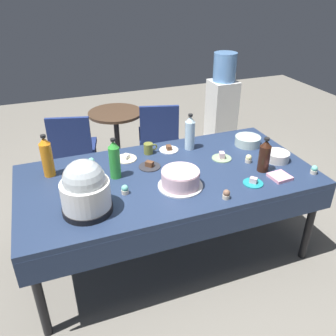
{
  "coord_description": "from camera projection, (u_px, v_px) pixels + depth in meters",
  "views": [
    {
      "loc": [
        -0.81,
        -2.15,
        2.09
      ],
      "look_at": [
        0.0,
        0.0,
        0.8
      ],
      "focal_mm": 37.75,
      "sensor_mm": 36.0,
      "label": 1
    }
  ],
  "objects": [
    {
      "name": "cupcake_rose",
      "position": [
        226.0,
        194.0,
        2.36
      ],
      "size": [
        0.05,
        0.05,
        0.07
      ],
      "color": "beige",
      "rests_on": "potluck_table"
    },
    {
      "name": "coffee_mug_navy",
      "position": [
        88.0,
        179.0,
        2.52
      ],
      "size": [
        0.12,
        0.08,
        0.08
      ],
      "color": "navy",
      "rests_on": "potluck_table"
    },
    {
      "name": "potluck_table",
      "position": [
        168.0,
        181.0,
        2.69
      ],
      "size": [
        2.2,
        1.1,
        0.75
      ],
      "color": "navy",
      "rests_on": "ground"
    },
    {
      "name": "cupcake_lemon",
      "position": [
        249.0,
        159.0,
        2.8
      ],
      "size": [
        0.05,
        0.05,
        0.07
      ],
      "color": "beige",
      "rests_on": "potluck_table"
    },
    {
      "name": "cupcake_cocoa",
      "position": [
        176.0,
        168.0,
        2.67
      ],
      "size": [
        0.05,
        0.05,
        0.07
      ],
      "color": "beige",
      "rests_on": "potluck_table"
    },
    {
      "name": "cupcake_berry",
      "position": [
        91.0,
        162.0,
        2.76
      ],
      "size": [
        0.05,
        0.05,
        0.07
      ],
      "color": "beige",
      "rests_on": "potluck_table"
    },
    {
      "name": "maroon_chair_right",
      "position": [
        159.0,
        133.0,
        3.97
      ],
      "size": [
        0.54,
        0.54,
        0.85
      ],
      "color": "navy",
      "rests_on": "ground"
    },
    {
      "name": "dessert_plate_charcoal",
      "position": [
        150.0,
        166.0,
        2.75
      ],
      "size": [
        0.17,
        0.17,
        0.05
      ],
      "color": "#2D2D33",
      "rests_on": "potluck_table"
    },
    {
      "name": "cupcake_vanilla",
      "position": [
        314.0,
        170.0,
        2.65
      ],
      "size": [
        0.05,
        0.05,
        0.07
      ],
      "color": "beige",
      "rests_on": "potluck_table"
    },
    {
      "name": "cupcake_mint",
      "position": [
        125.0,
        190.0,
        2.41
      ],
      "size": [
        0.05,
        0.05,
        0.07
      ],
      "color": "beige",
      "rests_on": "potluck_table"
    },
    {
      "name": "soda_bottle_lime_soda",
      "position": [
        115.0,
        160.0,
        2.55
      ],
      "size": [
        0.08,
        0.08,
        0.31
      ],
      "color": "green",
      "rests_on": "potluck_table"
    },
    {
      "name": "round_cafe_table",
      "position": [
        117.0,
        130.0,
        4.02
      ],
      "size": [
        0.6,
        0.6,
        0.72
      ],
      "color": "#473323",
      "rests_on": "ground"
    },
    {
      "name": "dessert_plate_sage",
      "position": [
        222.0,
        157.0,
        2.87
      ],
      "size": [
        0.16,
        0.16,
        0.06
      ],
      "color": "#8CA87F",
      "rests_on": "potluck_table"
    },
    {
      "name": "dessert_plate_teal",
      "position": [
        253.0,
        182.0,
        2.53
      ],
      "size": [
        0.15,
        0.15,
        0.05
      ],
      "color": "teal",
      "rests_on": "potluck_table"
    },
    {
      "name": "soda_bottle_water",
      "position": [
        190.0,
        133.0,
        2.97
      ],
      "size": [
        0.08,
        0.08,
        0.31
      ],
      "color": "silver",
      "rests_on": "potluck_table"
    },
    {
      "name": "ground",
      "position": [
        168.0,
        249.0,
        3.03
      ],
      "size": [
        9.0,
        9.0,
        0.0
      ],
      "primitive_type": "plane",
      "color": "slate"
    },
    {
      "name": "ceramic_snack_bowl",
      "position": [
        277.0,
        156.0,
        2.83
      ],
      "size": [
        0.19,
        0.19,
        0.07
      ],
      "primitive_type": "cylinder",
      "color": "silver",
      "rests_on": "potluck_table"
    },
    {
      "name": "soda_bottle_orange_juice",
      "position": [
        47.0,
        157.0,
        2.57
      ],
      "size": [
        0.09,
        0.09,
        0.33
      ],
      "color": "orange",
      "rests_on": "potluck_table"
    },
    {
      "name": "glass_salad_bowl",
      "position": [
        248.0,
        141.0,
        3.08
      ],
      "size": [
        0.22,
        0.22,
        0.08
      ],
      "primitive_type": "cylinder",
      "color": "#B2C6BC",
      "rests_on": "potluck_table"
    },
    {
      "name": "maroon_chair_left",
      "position": [
        73.0,
        146.0,
        3.68
      ],
      "size": [
        0.54,
        0.54,
        0.85
      ],
      "color": "navy",
      "rests_on": "ground"
    },
    {
      "name": "frosted_layer_cake",
      "position": [
        180.0,
        179.0,
        2.47
      ],
      "size": [
        0.32,
        0.32,
        0.13
      ],
      "color": "silver",
      "rests_on": "potluck_table"
    },
    {
      "name": "dessert_plate_cream",
      "position": [
        126.0,
        158.0,
        2.86
      ],
      "size": [
        0.17,
        0.17,
        0.04
      ],
      "color": "beige",
      "rests_on": "potluck_table"
    },
    {
      "name": "coffee_mug_olive",
      "position": [
        149.0,
        148.0,
        2.94
      ],
      "size": [
        0.12,
        0.08,
        0.09
      ],
      "color": "olive",
      "rests_on": "potluck_table"
    },
    {
      "name": "water_cooler",
      "position": [
        222.0,
        105.0,
        4.5
      ],
      "size": [
        0.32,
        0.32,
        1.24
      ],
      "color": "silver",
      "rests_on": "ground"
    },
    {
      "name": "dessert_plate_white",
      "position": [
        169.0,
        149.0,
        3.0
      ],
      "size": [
        0.16,
        0.16,
        0.04
      ],
      "color": "white",
      "rests_on": "potluck_table"
    },
    {
      "name": "slow_cooker",
      "position": [
        85.0,
        189.0,
        2.17
      ],
      "size": [
        0.32,
        0.32,
        0.36
      ],
      "color": "black",
      "rests_on": "potluck_table"
    },
    {
      "name": "soda_bottle_cola",
      "position": [
        264.0,
        156.0,
        2.64
      ],
      "size": [
        0.09,
        0.09,
        0.27
      ],
      "color": "#33190F",
      "rests_on": "potluck_table"
    },
    {
      "name": "paper_napkin_stack",
      "position": [
        280.0,
        177.0,
        2.6
      ],
      "size": [
        0.15,
        0.15,
        0.02
      ],
      "primitive_type": "cube",
      "rotation": [
        0.0,
        0.0,
        0.08
      ],
      "color": "pink",
      "rests_on": "potluck_table"
    }
  ]
}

